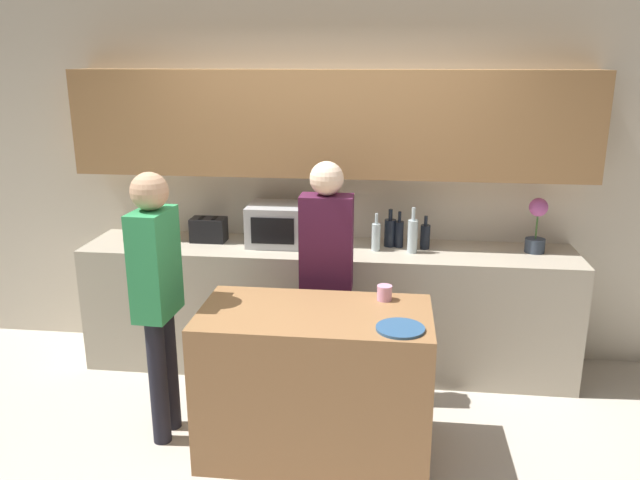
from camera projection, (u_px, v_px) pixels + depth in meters
The scene contains 16 objects.
ground_plane at pixel (300, 478), 3.51m from camera, with size 14.00×14.00×0.00m, color beige.
back_wall at pixel (331, 161), 4.66m from camera, with size 6.40×0.40×2.70m.
back_counter at pixel (327, 307), 4.70m from camera, with size 3.60×0.62×0.94m.
kitchen_island at pixel (315, 382), 3.65m from camera, with size 1.33×0.69×0.89m.
microwave at pixel (284, 224), 4.63m from camera, with size 0.52×0.39×0.30m.
toaster at pixel (209, 230), 4.71m from camera, with size 0.26×0.16×0.18m.
potted_plant at pixel (537, 225), 4.41m from camera, with size 0.14×0.14×0.40m.
bottle_0 at pixel (376, 236), 4.48m from camera, with size 0.06×0.06×0.27m.
bottle_1 at pixel (390, 232), 4.58m from camera, with size 0.08×0.08×0.28m.
bottle_2 at pixel (399, 233), 4.56m from camera, with size 0.06×0.06×0.27m.
bottle_3 at pixel (413, 235), 4.42m from camera, with size 0.07×0.07×0.33m.
bottle_4 at pixel (425, 236), 4.52m from camera, with size 0.07×0.07×0.25m.
plate_on_island at pixel (400, 328), 3.29m from camera, with size 0.26×0.26×0.01m.
cup_0 at pixel (384, 293), 3.69m from camera, with size 0.09×0.09×0.09m.
person_left at pixel (326, 263), 4.08m from camera, with size 0.34×0.22×1.65m.
person_center at pixel (157, 286), 3.66m from camera, with size 0.22×0.35×1.66m.
Camera 1 is at (0.46, -2.96, 2.27)m, focal length 35.00 mm.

